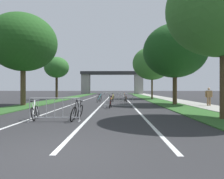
# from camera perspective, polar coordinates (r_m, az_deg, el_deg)

# --- Properties ---
(ground_plane) EXTENTS (300.00, 300.00, 0.00)m
(ground_plane) POSITION_cam_1_polar(r_m,az_deg,el_deg) (4.75, -16.49, -17.41)
(ground_plane) COLOR #2B2B2D
(grass_verge_left) EXTENTS (2.38, 65.88, 0.05)m
(grass_verge_left) POSITION_cam_1_polar(r_m,az_deg,el_deg) (32.20, -12.24, -2.36)
(grass_verge_left) COLOR #2D5B26
(grass_verge_left) RESTS_ON ground
(grass_verge_right) EXTENTS (2.38, 65.88, 0.05)m
(grass_verge_right) POSITION_cam_1_polar(r_m,az_deg,el_deg) (31.66, 10.11, -2.40)
(grass_verge_right) COLOR #2D5B26
(grass_verge_right) RESTS_ON ground
(sidewalk_path_right) EXTENTS (2.32, 65.88, 0.08)m
(sidewalk_path_right) POSITION_cam_1_polar(r_m,az_deg,el_deg) (32.10, 14.27, -2.34)
(sidewalk_path_right) COLOR #9E9B93
(sidewalk_path_right) RESTS_ON ground
(lane_stripe_center) EXTENTS (0.14, 38.11, 0.01)m
(lane_stripe_center) POSITION_cam_1_polar(r_m,az_deg,el_deg) (23.45, -2.02, -3.35)
(lane_stripe_center) COLOR silver
(lane_stripe_center) RESTS_ON ground
(lane_stripe_right_lane) EXTENTS (0.14, 38.11, 0.01)m
(lane_stripe_right_lane) POSITION_cam_1_polar(r_m,az_deg,el_deg) (23.45, 4.71, -3.35)
(lane_stripe_right_lane) COLOR silver
(lane_stripe_right_lane) RESTS_ON ground
(lane_stripe_left_lane) EXTENTS (0.14, 38.11, 0.01)m
(lane_stripe_left_lane) POSITION_cam_1_polar(r_m,az_deg,el_deg) (23.78, -8.66, -3.30)
(lane_stripe_left_lane) COLOR silver
(lane_stripe_left_lane) RESTS_ON ground
(overpass_bridge) EXTENTS (18.06, 3.57, 6.49)m
(overpass_bridge) POSITION_cam_1_polar(r_m,az_deg,el_deg) (58.85, 0.03, 2.93)
(overpass_bridge) COLOR #2D2D30
(overpass_bridge) RESTS_ON ground
(tree_left_oak_near) EXTENTS (5.75, 5.75, 7.86)m
(tree_left_oak_near) POSITION_cam_1_polar(r_m,az_deg,el_deg) (19.35, -23.77, 11.96)
(tree_left_oak_near) COLOR brown
(tree_left_oak_near) RESTS_ON ground
(tree_left_pine_far) EXTENTS (3.27, 3.27, 5.73)m
(tree_left_pine_far) POSITION_cam_1_polar(r_m,az_deg,el_deg) (28.28, -15.33, 5.98)
(tree_left_pine_far) COLOR #3D2D1E
(tree_left_pine_far) RESTS_ON ground
(tree_right_maple_mid) EXTENTS (5.70, 5.70, 7.30)m
(tree_right_maple_mid) POSITION_cam_1_polar(r_m,az_deg,el_deg) (19.43, 17.27, 10.32)
(tree_right_maple_mid) COLOR #4C3823
(tree_right_maple_mid) RESTS_ON ground
(tree_right_cypress_far) EXTENTS (5.61, 5.61, 7.52)m
(tree_right_cypress_far) POSITION_cam_1_polar(r_m,az_deg,el_deg) (29.96, 11.21, 7.23)
(tree_right_cypress_far) COLOR brown
(tree_right_cypress_far) RESTS_ON ground
(crowd_barrier_nearest) EXTENTS (2.24, 0.56, 1.05)m
(crowd_barrier_nearest) POSITION_cam_1_polar(r_m,az_deg,el_deg) (9.29, -15.85, -5.51)
(crowd_barrier_nearest) COLOR #ADADB2
(crowd_barrier_nearest) RESTS_ON ground
(crowd_barrier_second) EXTENTS (2.22, 0.46, 1.05)m
(crowd_barrier_second) POSITION_cam_1_polar(r_m,az_deg,el_deg) (15.77, 1.94, -3.18)
(crowd_barrier_second) COLOR #ADADB2
(crowd_barrier_second) RESTS_ON ground
(crowd_barrier_third) EXTENTS (2.24, 0.56, 1.05)m
(crowd_barrier_third) POSITION_cam_1_polar(r_m,az_deg,el_deg) (22.67, 0.17, -2.17)
(crowd_barrier_third) COLOR #ADADB2
(crowd_barrier_third) RESTS_ON ground
(bicycle_orange_0) EXTENTS (0.48, 1.60, 0.98)m
(bicycle_orange_0) POSITION_cam_1_polar(r_m,az_deg,el_deg) (23.04, 3.87, -2.51)
(bicycle_orange_0) COLOR black
(bicycle_orange_0) RESTS_ON ground
(bicycle_yellow_1) EXTENTS (0.58, 1.69, 0.99)m
(bicycle_yellow_1) POSITION_cam_1_polar(r_m,az_deg,el_deg) (22.16, 0.12, -2.59)
(bicycle_yellow_1) COLOR black
(bicycle_yellow_1) RESTS_ON ground
(bicycle_green_2) EXTENTS (0.49, 1.62, 0.93)m
(bicycle_green_2) POSITION_cam_1_polar(r_m,az_deg,el_deg) (16.27, -0.39, -3.68)
(bicycle_green_2) COLOR black
(bicycle_green_2) RESTS_ON ground
(bicycle_silver_3) EXTENTS (0.44, 1.63, 0.91)m
(bicycle_silver_3) POSITION_cam_1_polar(r_m,az_deg,el_deg) (22.33, 3.77, -2.60)
(bicycle_silver_3) COLOR black
(bicycle_silver_3) RESTS_ON ground
(bicycle_red_4) EXTENTS (0.51, 1.64, 0.95)m
(bicycle_red_4) POSITION_cam_1_polar(r_m,az_deg,el_deg) (15.34, -0.48, -3.82)
(bicycle_red_4) COLOR black
(bicycle_red_4) RESTS_ON ground
(bicycle_teal_5) EXTENTS (0.66, 1.74, 0.96)m
(bicycle_teal_5) POSITION_cam_1_polar(r_m,az_deg,el_deg) (22.15, -3.61, -2.60)
(bicycle_teal_5) COLOR black
(bicycle_teal_5) RESTS_ON ground
(bicycle_black_6) EXTENTS (0.55, 1.68, 1.05)m
(bicycle_black_6) POSITION_cam_1_polar(r_m,az_deg,el_deg) (9.45, -9.79, -6.26)
(bicycle_black_6) COLOR black
(bicycle_black_6) RESTS_ON ground
(bicycle_white_7) EXTENTS (0.66, 1.59, 0.95)m
(bicycle_white_7) POSITION_cam_1_polar(r_m,az_deg,el_deg) (10.17, -20.84, -5.94)
(bicycle_white_7) COLOR black
(bicycle_white_7) RESTS_ON ground
(pedestrian_with_backpack) EXTENTS (0.56, 0.28, 1.54)m
(pedestrian_with_backpack) POSITION_cam_1_polar(r_m,az_deg,el_deg) (18.23, 25.61, -1.43)
(pedestrian_with_backpack) COLOR olive
(pedestrian_with_backpack) RESTS_ON ground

